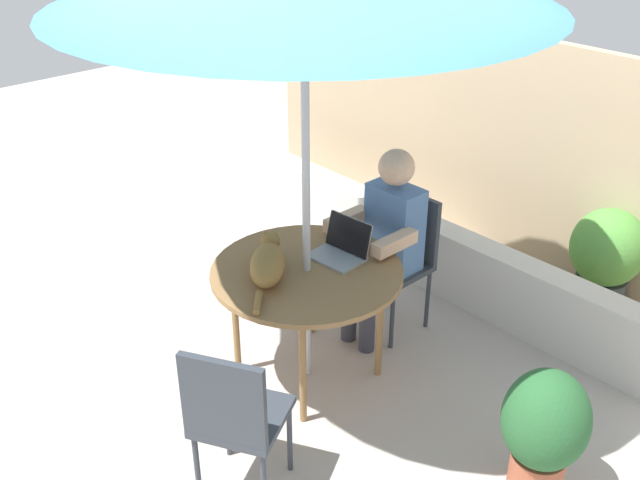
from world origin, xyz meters
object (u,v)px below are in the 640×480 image
(person_seated, at_px, (386,235))
(laptop, at_px, (343,246))
(chair_empty, at_px, (234,414))
(cat, at_px, (268,263))
(potted_plant_by_chair, at_px, (544,429))
(chair_occupied, at_px, (402,250))
(potted_plant_near_fence, at_px, (606,255))
(patio_table, at_px, (307,278))

(person_seated, relative_size, laptop, 3.89)
(chair_empty, relative_size, cat, 1.81)
(cat, bearing_deg, potted_plant_by_chair, 14.47)
(cat, bearing_deg, chair_occupied, 84.87)
(chair_occupied, height_order, potted_plant_near_fence, chair_occupied)
(person_seated, distance_m, cat, 0.86)
(chair_occupied, xyz_separation_m, chair_empty, (0.50, -1.70, 0.00))
(potted_plant_near_fence, bearing_deg, cat, -112.79)
(chair_empty, distance_m, potted_plant_by_chair, 1.45)
(chair_empty, distance_m, cat, 0.95)
(chair_empty, height_order, cat, chair_empty)
(laptop, distance_m, potted_plant_near_fence, 1.90)
(chair_empty, height_order, person_seated, person_seated)
(chair_occupied, xyz_separation_m, potted_plant_by_chair, (1.45, -0.61, -0.12))
(patio_table, relative_size, potted_plant_near_fence, 1.48)
(chair_empty, distance_m, laptop, 1.27)
(laptop, bearing_deg, cat, -103.58)
(chair_empty, relative_size, potted_plant_near_fence, 1.24)
(chair_empty, distance_m, potted_plant_near_fence, 2.85)
(chair_occupied, distance_m, chair_empty, 1.77)
(patio_table, bearing_deg, cat, -114.06)
(chair_empty, xyz_separation_m, person_seated, (-0.50, 1.54, 0.17))
(laptop, bearing_deg, person_seated, 92.99)
(patio_table, xyz_separation_m, chair_empty, (0.50, -0.89, -0.13))
(patio_table, distance_m, cat, 0.26)
(laptop, distance_m, potted_plant_by_chair, 1.48)
(laptop, distance_m, cat, 0.47)
(chair_occupied, bearing_deg, chair_empty, -73.57)
(chair_occupied, distance_m, potted_plant_by_chair, 1.58)
(chair_empty, bearing_deg, patio_table, 119.33)
(patio_table, bearing_deg, chair_empty, -60.67)
(chair_empty, relative_size, laptop, 2.83)
(chair_occupied, height_order, chair_empty, same)
(laptop, height_order, cat, laptop)
(chair_occupied, height_order, person_seated, person_seated)
(potted_plant_near_fence, relative_size, potted_plant_by_chair, 1.00)
(patio_table, distance_m, chair_empty, 1.03)
(patio_table, bearing_deg, chair_occupied, 90.00)
(potted_plant_by_chair, bearing_deg, patio_table, -172.37)
(person_seated, bearing_deg, chair_occupied, 90.00)
(patio_table, relative_size, laptop, 3.38)
(patio_table, distance_m, person_seated, 0.65)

